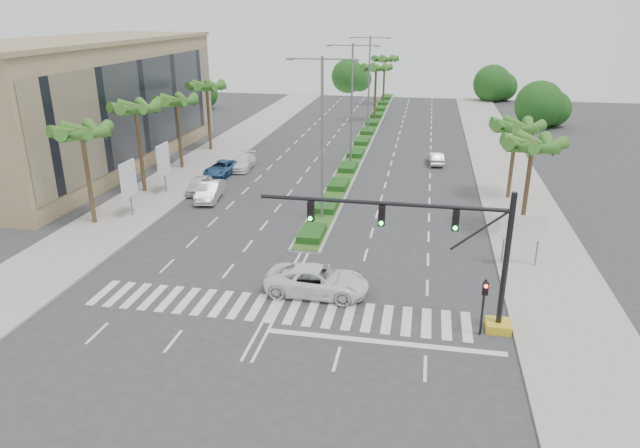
% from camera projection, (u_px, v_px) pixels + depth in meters
% --- Properties ---
extents(ground, '(160.00, 160.00, 0.00)m').
position_uv_depth(ground, '(275.00, 309.00, 30.46)').
color(ground, '#333335').
rests_on(ground, ground).
extents(footpath_right, '(6.00, 120.00, 0.15)m').
position_uv_depth(footpath_right, '(520.00, 206.00, 46.19)').
color(footpath_right, gray).
rests_on(footpath_right, ground).
extents(footpath_left, '(6.00, 120.00, 0.15)m').
position_uv_depth(footpath_left, '(169.00, 186.00, 51.44)').
color(footpath_left, gray).
rests_on(footpath_left, ground).
extents(median, '(2.20, 75.00, 0.20)m').
position_uv_depth(median, '(367.00, 135.00, 71.79)').
color(median, gray).
rests_on(median, ground).
extents(median_grass, '(1.80, 75.00, 0.04)m').
position_uv_depth(median_grass, '(367.00, 134.00, 71.75)').
color(median_grass, '#335A1E').
rests_on(median_grass, median).
extents(building, '(12.00, 36.00, 12.00)m').
position_uv_depth(building, '(88.00, 106.00, 56.73)').
color(building, tan).
rests_on(building, ground).
extents(signal_gantry, '(12.60, 1.20, 7.20)m').
position_uv_depth(signal_gantry, '(458.00, 263.00, 27.63)').
color(signal_gantry, gold).
rests_on(signal_gantry, ground).
extents(pedestrian_signal, '(0.28, 0.36, 3.00)m').
position_uv_depth(pedestrian_signal, '(484.00, 298.00, 27.28)').
color(pedestrian_signal, black).
rests_on(pedestrian_signal, ground).
extents(direction_sign, '(2.70, 0.11, 3.40)m').
position_uv_depth(direction_sign, '(522.00, 230.00, 34.60)').
color(direction_sign, slate).
rests_on(direction_sign, ground).
extents(billboard_near, '(0.18, 2.10, 4.35)m').
position_uv_depth(billboard_near, '(128.00, 180.00, 42.95)').
color(billboard_near, slate).
rests_on(billboard_near, ground).
extents(billboard_far, '(0.18, 2.10, 4.35)m').
position_uv_depth(billboard_far, '(163.00, 160.00, 48.46)').
color(billboard_far, slate).
rests_on(billboard_far, ground).
extents(palm_left_near, '(4.57, 4.68, 7.55)m').
position_uv_depth(palm_left_near, '(82.00, 135.00, 40.13)').
color(palm_left_near, brown).
rests_on(palm_left_near, ground).
extents(palm_left_mid, '(4.57, 4.68, 7.95)m').
position_uv_depth(palm_left_mid, '(136.00, 111.00, 47.35)').
color(palm_left_mid, brown).
rests_on(palm_left_mid, ground).
extents(palm_left_far, '(4.57, 4.68, 7.35)m').
position_uv_depth(palm_left_far, '(177.00, 103.00, 54.91)').
color(palm_left_far, brown).
rests_on(palm_left_far, ground).
extents(palm_left_end, '(4.57, 4.68, 7.75)m').
position_uv_depth(palm_left_end, '(207.00, 89.00, 62.13)').
color(palm_left_end, brown).
rests_on(palm_left_end, ground).
extents(palm_right_near, '(4.57, 4.68, 7.05)m').
position_uv_depth(palm_right_near, '(532.00, 148.00, 38.63)').
color(palm_right_near, brown).
rests_on(palm_right_near, ground).
extents(palm_right_far, '(4.57, 4.68, 6.75)m').
position_uv_depth(palm_right_far, '(516.00, 129.00, 46.09)').
color(palm_right_far, brown).
rests_on(palm_right_far, ground).
extents(palm_median_a, '(4.57, 4.68, 8.05)m').
position_uv_depth(palm_median_a, '(376.00, 70.00, 78.49)').
color(palm_median_a, brown).
rests_on(palm_median_a, ground).
extents(palm_median_b, '(4.57, 4.68, 8.05)m').
position_uv_depth(palm_median_b, '(385.00, 61.00, 92.28)').
color(palm_median_b, brown).
rests_on(palm_median_b, ground).
extents(streetlight_near, '(5.10, 0.25, 12.00)m').
position_uv_depth(streetlight_near, '(322.00, 131.00, 40.92)').
color(streetlight_near, slate).
rests_on(streetlight_near, ground).
extents(streetlight_mid, '(5.10, 0.25, 12.00)m').
position_uv_depth(streetlight_mid, '(352.00, 99.00, 55.63)').
color(streetlight_mid, slate).
rests_on(streetlight_mid, ground).
extents(streetlight_far, '(5.10, 0.25, 12.00)m').
position_uv_depth(streetlight_far, '(369.00, 80.00, 70.34)').
color(streetlight_far, slate).
rests_on(streetlight_far, ground).
extents(car_parked_a, '(2.04, 4.20, 1.38)m').
position_uv_depth(car_parked_a, '(199.00, 185.00, 49.56)').
color(car_parked_a, white).
rests_on(car_parked_a, ground).
extents(car_parked_b, '(2.19, 4.83, 1.54)m').
position_uv_depth(car_parked_b, '(210.00, 191.00, 47.60)').
color(car_parked_b, silver).
rests_on(car_parked_b, ground).
extents(car_parked_c, '(2.63, 4.95, 1.32)m').
position_uv_depth(car_parked_c, '(222.00, 168.00, 54.89)').
color(car_parked_c, '#2B5685').
rests_on(car_parked_c, ground).
extents(car_parked_d, '(2.20, 4.91, 1.40)m').
position_uv_depth(car_parked_d, '(243.00, 162.00, 56.87)').
color(car_parked_d, white).
rests_on(car_parked_d, ground).
extents(car_crossing, '(5.82, 2.76, 1.61)m').
position_uv_depth(car_crossing, '(317.00, 281.00, 31.83)').
color(car_crossing, white).
rests_on(car_crossing, ground).
extents(car_right, '(1.71, 3.98, 1.27)m').
position_uv_depth(car_right, '(436.00, 158.00, 58.64)').
color(car_right, '#ADACB1').
rests_on(car_right, ground).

